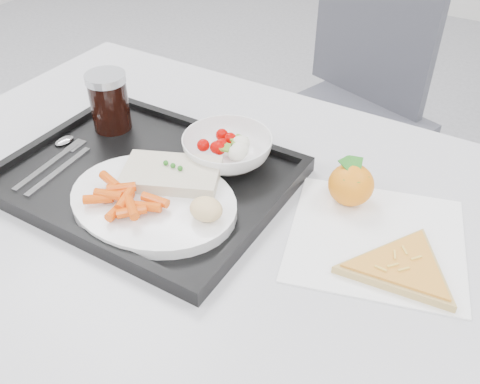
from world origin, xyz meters
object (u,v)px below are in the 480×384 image
at_px(salad_bowl, 228,149).
at_px(cola_glass, 109,101).
at_px(table, 221,238).
at_px(tangerine, 351,184).
at_px(pizza_slice, 403,268).
at_px(tray, 146,178).
at_px(chair, 353,90).
at_px(dinner_plate, 153,202).

relative_size(salad_bowl, cola_glass, 1.41).
height_order(table, cola_glass, cola_glass).
xyz_separation_m(salad_bowl, cola_glass, (-0.24, -0.02, 0.03)).
distance_m(tangerine, pizza_slice, 0.16).
bearing_deg(cola_glass, tray, -30.50).
bearing_deg(cola_glass, tangerine, 4.76).
height_order(chair, cola_glass, chair).
xyz_separation_m(salad_bowl, tangerine, (0.21, 0.02, -0.00)).
distance_m(cola_glass, tangerine, 0.46).
bearing_deg(salad_bowl, pizza_slice, -14.32).
height_order(dinner_plate, salad_bowl, salad_bowl).
height_order(table, dinner_plate, dinner_plate).
height_order(cola_glass, tangerine, cola_glass).
relative_size(salad_bowl, tangerine, 1.81).
relative_size(tray, tangerine, 5.37).
bearing_deg(tray, pizza_slice, 2.56).
relative_size(table, chair, 1.29).
bearing_deg(table, tray, -176.15).
height_order(chair, tray, chair).
relative_size(table, cola_glass, 11.11).
bearing_deg(tray, tangerine, 22.13).
bearing_deg(tray, salad_bowl, 48.01).
bearing_deg(pizza_slice, table, -178.07).
xyz_separation_m(tray, pizza_slice, (0.43, 0.02, 0.00)).
height_order(chair, tangerine, chair).
distance_m(tray, cola_glass, 0.18).
height_order(salad_bowl, tangerine, tangerine).
bearing_deg(tangerine, dinner_plate, -143.57).
height_order(dinner_plate, tangerine, tangerine).
xyz_separation_m(table, cola_glass, (-0.29, 0.08, 0.14)).
xyz_separation_m(table, chair, (-0.09, 0.87, -0.15)).
relative_size(dinner_plate, cola_glass, 2.50).
relative_size(chair, pizza_slice, 3.46).
height_order(tray, salad_bowl, salad_bowl).
bearing_deg(cola_glass, salad_bowl, 4.08).
distance_m(dinner_plate, cola_glass, 0.26).
xyz_separation_m(chair, tray, (-0.05, -0.88, 0.22)).
bearing_deg(chair, tangerine, -70.92).
relative_size(dinner_plate, salad_bowl, 1.78).
relative_size(table, pizza_slice, 4.46).
bearing_deg(tray, chair, 86.96).
bearing_deg(pizza_slice, tangerine, 138.69).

